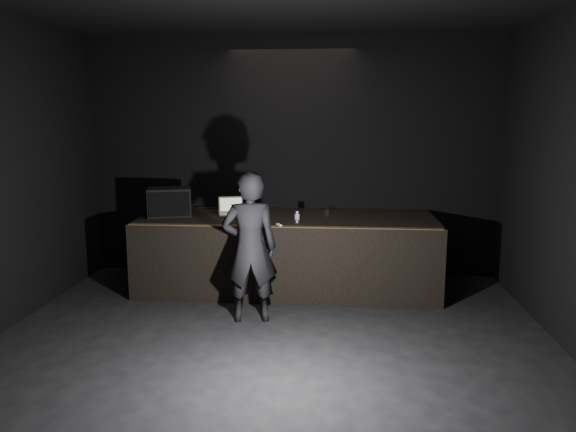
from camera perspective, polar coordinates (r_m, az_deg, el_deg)
The scene contains 11 objects.
ground at distance 5.37m, azimuth -2.56°, elevation -15.93°, with size 7.00×7.00×0.00m, color black.
room_walls at distance 4.84m, azimuth -2.75°, elevation 6.14°, with size 6.10×7.10×3.52m.
stage_riser at distance 7.77m, azimuth -0.02°, elevation -3.71°, with size 4.00×1.50×1.00m, color black.
riser_lip at distance 6.96m, azimuth -0.51°, elevation -1.06°, with size 3.92×0.10×0.01m, color brown.
stage_monitor at distance 7.86m, azimuth -11.96°, elevation 1.40°, with size 0.67×0.56×0.39m.
cable at distance 8.34m, azimuth -5.72°, elevation 0.79°, with size 0.02×0.02×1.03m, color black.
laptop at distance 7.90m, azimuth -5.79°, elevation 0.64°, with size 0.40×0.38×0.24m.
beer_can at distance 7.22m, azimuth 0.94°, elevation -0.09°, with size 0.06×0.06×0.15m.
plastic_cup at distance 7.71m, azimuth 3.98°, elevation 0.29°, with size 0.07×0.07×0.09m, color white.
wii_remote at distance 7.02m, azimuth -0.92°, elevation -0.91°, with size 0.03×0.14×0.03m, color white.
person at distance 6.45m, azimuth -3.91°, elevation -3.23°, with size 0.63×0.42×1.74m, color black.
Camera 1 is at (0.63, -4.78, 2.36)m, focal length 35.00 mm.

